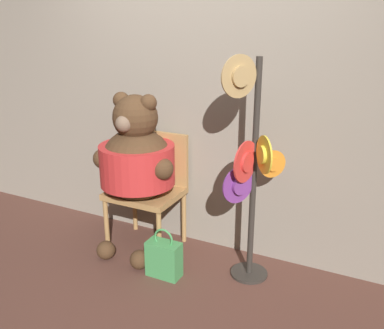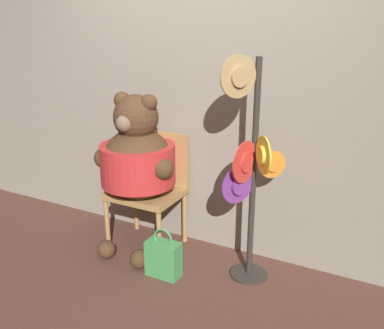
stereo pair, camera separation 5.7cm
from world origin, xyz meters
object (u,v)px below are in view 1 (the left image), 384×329
object	(u,v)px
chair	(150,183)
hat_display_rack	(250,171)
handbag_on_ground	(164,258)
teddy_bear	(137,160)

from	to	relation	value
chair	hat_display_rack	world-z (taller)	hat_display_rack
chair	handbag_on_ground	bearing A→B (deg)	-48.29
handbag_on_ground	chair	bearing A→B (deg)	131.71
chair	hat_display_rack	distance (m)	1.00
chair	handbag_on_ground	size ratio (longest dim) A/B	2.44
chair	teddy_bear	bearing A→B (deg)	-95.14
teddy_bear	hat_display_rack	size ratio (longest dim) A/B	0.80
chair	hat_display_rack	xyz separation A→B (m)	(0.93, -0.17, 0.32)
hat_display_rack	teddy_bear	bearing A→B (deg)	178.98
hat_display_rack	handbag_on_ground	distance (m)	0.94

